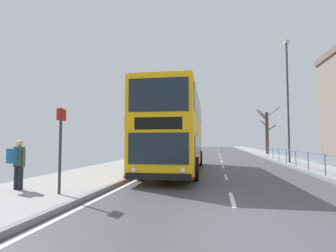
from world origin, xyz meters
TOP-DOWN VIEW (x-y plane):
  - ground at (-0.72, -0.00)m, footprint 15.80×140.00m
  - double_decker_bus_main at (-2.68, 9.03)m, footprint 2.96×10.81m
  - pedestrian_railing_far_kerb at (4.45, 9.71)m, footprint 0.05×21.87m
  - pedestrian_with_backpack at (-6.89, 2.07)m, footprint 0.55×0.58m
  - bus_stop_sign_near at (-5.12, 1.71)m, footprint 0.08×0.44m
  - street_lamp_far_side at (4.89, 14.96)m, footprint 0.28×0.60m
  - bare_tree_far_00 at (5.86, 28.44)m, footprint 2.93×1.98m

SIDE VIEW (x-z plane):
  - ground at x=-0.72m, z-range -0.06..0.14m
  - pedestrian_railing_far_kerb at x=4.45m, z-range 0.32..1.33m
  - pedestrian_with_backpack at x=-6.89m, z-range 0.27..1.89m
  - bus_stop_sign_near at x=-5.12m, z-range 0.44..3.05m
  - double_decker_bus_main at x=-2.68m, z-range 0.11..4.45m
  - bare_tree_far_00 at x=5.86m, z-range -0.02..5.86m
  - street_lamp_far_side at x=4.89m, z-range 0.77..9.95m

